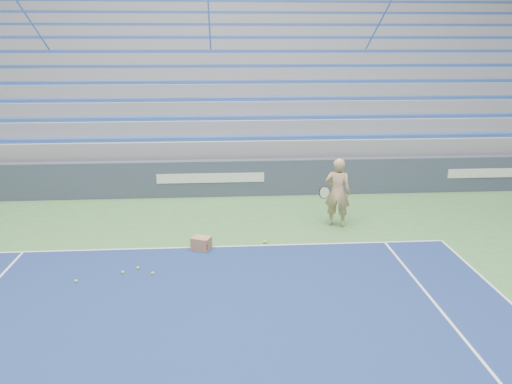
% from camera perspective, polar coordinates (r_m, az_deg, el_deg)
% --- Properties ---
extents(sponsor_barrier, '(30.00, 0.32, 1.10)m').
position_cam_1_polar(sponsor_barrier, '(15.11, -5.17, 1.57)').
color(sponsor_barrier, '#3A4259').
rests_on(sponsor_barrier, ground).
extents(bleachers, '(31.00, 9.15, 7.30)m').
position_cam_1_polar(bleachers, '(20.42, -5.03, 10.71)').
color(bleachers, gray).
rests_on(bleachers, ground).
extents(tennis_player, '(0.98, 0.93, 1.76)m').
position_cam_1_polar(tennis_player, '(12.66, 9.30, -0.04)').
color(tennis_player, tan).
rests_on(tennis_player, ground).
extents(ball_box, '(0.49, 0.45, 0.30)m').
position_cam_1_polar(ball_box, '(11.35, -6.27, -5.87)').
color(ball_box, '#AA7852').
rests_on(ball_box, ground).
extents(tennis_ball_0, '(0.07, 0.07, 0.07)m').
position_cam_1_polar(tennis_ball_0, '(10.68, -13.35, -8.45)').
color(tennis_ball_0, '#BDE12E').
rests_on(tennis_ball_0, ground).
extents(tennis_ball_1, '(0.07, 0.07, 0.07)m').
position_cam_1_polar(tennis_ball_1, '(10.56, -14.97, -8.86)').
color(tennis_ball_1, '#BDE12E').
rests_on(tennis_ball_1, ground).
extents(tennis_ball_2, '(0.07, 0.07, 0.07)m').
position_cam_1_polar(tennis_ball_2, '(10.47, -19.86, -9.56)').
color(tennis_ball_2, '#BDE12E').
rests_on(tennis_ball_2, ground).
extents(tennis_ball_3, '(0.07, 0.07, 0.07)m').
position_cam_1_polar(tennis_ball_3, '(11.69, 1.12, -5.68)').
color(tennis_ball_3, '#BDE12E').
rests_on(tennis_ball_3, ground).
extents(tennis_ball_4, '(0.07, 0.07, 0.07)m').
position_cam_1_polar(tennis_ball_4, '(11.66, 0.95, -5.75)').
color(tennis_ball_4, '#BDE12E').
rests_on(tennis_ball_4, ground).
extents(tennis_ball_5, '(0.07, 0.07, 0.07)m').
position_cam_1_polar(tennis_ball_5, '(10.38, -11.71, -9.09)').
color(tennis_ball_5, '#BDE12E').
rests_on(tennis_ball_5, ground).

